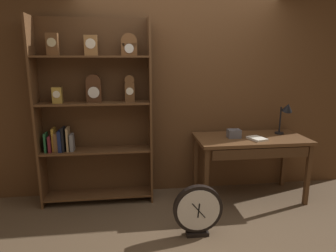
# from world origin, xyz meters

# --- Properties ---
(ground_plane) EXTENTS (10.00, 10.00, 0.00)m
(ground_plane) POSITION_xyz_m (0.00, 0.00, 0.00)
(ground_plane) COLOR brown
(back_wood_panel) EXTENTS (4.80, 0.05, 2.60)m
(back_wood_panel) POSITION_xyz_m (0.00, 1.22, 1.30)
(back_wood_panel) COLOR brown
(back_wood_panel) RESTS_ON ground
(bookshelf) EXTENTS (1.34, 0.31, 2.23)m
(bookshelf) POSITION_xyz_m (-1.07, 0.99, 1.14)
(bookshelf) COLOR brown
(bookshelf) RESTS_ON ground
(workbench) EXTENTS (1.36, 0.68, 0.81)m
(workbench) POSITION_xyz_m (0.85, 0.79, 0.71)
(workbench) COLOR brown
(workbench) RESTS_ON ground
(desk_lamp) EXTENTS (0.19, 0.19, 0.42)m
(desk_lamp) POSITION_xyz_m (1.33, 0.89, 1.11)
(desk_lamp) COLOR black
(desk_lamp) RESTS_ON workbench
(toolbox_small) EXTENTS (0.16, 0.12, 0.10)m
(toolbox_small) POSITION_xyz_m (0.63, 0.82, 0.86)
(toolbox_small) COLOR #595960
(toolbox_small) RESTS_ON workbench
(open_repair_manual) EXTENTS (0.22, 0.26, 0.02)m
(open_repair_manual) POSITION_xyz_m (0.88, 0.70, 0.82)
(open_repair_manual) COLOR silver
(open_repair_manual) RESTS_ON workbench
(round_clock_large) EXTENTS (0.50, 0.11, 0.54)m
(round_clock_large) POSITION_xyz_m (0.01, 0.06, 0.28)
(round_clock_large) COLOR black
(round_clock_large) RESTS_ON ground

